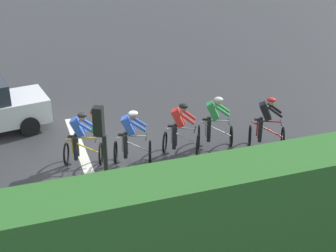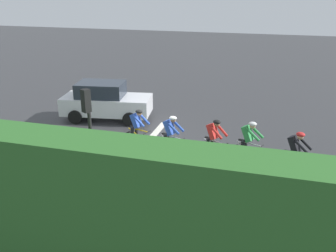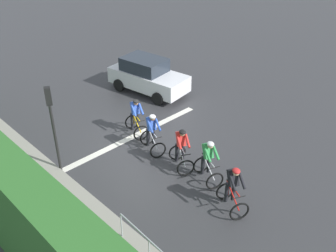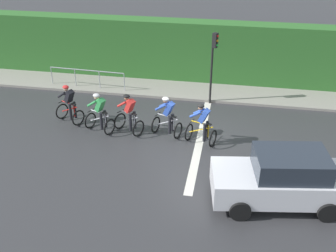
% 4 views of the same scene
% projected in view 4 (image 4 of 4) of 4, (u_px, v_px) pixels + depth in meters
% --- Properties ---
extents(ground_plane, '(80.00, 80.00, 0.00)m').
position_uv_depth(ground_plane, '(191.00, 140.00, 15.90)').
color(ground_plane, '#333335').
extents(sidewalk_kerb, '(2.80, 22.54, 0.12)m').
position_uv_depth(sidewalk_kerb, '(164.00, 86.00, 20.41)').
color(sidewalk_kerb, gray).
rests_on(sidewalk_kerb, ground).
extents(stone_wall_low, '(0.44, 22.54, 0.48)m').
position_uv_depth(stone_wall_low, '(168.00, 76.00, 21.10)').
color(stone_wall_low, tan).
rests_on(stone_wall_low, ground).
extents(hedge_wall, '(1.10, 22.54, 3.11)m').
position_uv_depth(hedge_wall, '(169.00, 50.00, 20.72)').
color(hedge_wall, '#2D6628').
rests_on(hedge_wall, ground).
extents(road_marking_stop_line, '(7.00, 0.30, 0.01)m').
position_uv_depth(road_marking_stop_line, '(200.00, 140.00, 15.84)').
color(road_marking_stop_line, silver).
rests_on(road_marking_stop_line, ground).
extents(cyclist_lead, '(1.09, 1.27, 1.66)m').
position_uv_depth(cyclist_lead, '(69.00, 105.00, 16.80)').
color(cyclist_lead, black).
rests_on(cyclist_lead, ground).
extents(cyclist_second, '(1.03, 1.26, 1.66)m').
position_uv_depth(cyclist_second, '(100.00, 114.00, 16.09)').
color(cyclist_second, black).
rests_on(cyclist_second, ground).
extents(cyclist_mid, '(1.11, 1.27, 1.66)m').
position_uv_depth(cyclist_mid, '(129.00, 115.00, 16.01)').
color(cyclist_mid, black).
rests_on(cyclist_mid, ground).
extents(cyclist_fourth, '(0.99, 1.24, 1.66)m').
position_uv_depth(cyclist_fourth, '(168.00, 118.00, 15.81)').
color(cyclist_fourth, black).
rests_on(cyclist_fourth, ground).
extents(cyclist_trailing, '(0.99, 1.24, 1.66)m').
position_uv_depth(cyclist_trailing, '(202.00, 125.00, 15.28)').
color(cyclist_trailing, black).
rests_on(cyclist_trailing, ground).
extents(car_white, '(2.35, 4.31, 1.76)m').
position_uv_depth(car_white, '(282.00, 179.00, 12.16)').
color(car_white, silver).
rests_on(car_white, ground).
extents(traffic_light_near_crossing, '(0.27, 0.29, 3.34)m').
position_uv_depth(traffic_light_near_crossing, '(213.00, 58.00, 17.72)').
color(traffic_light_near_crossing, black).
rests_on(traffic_light_near_crossing, ground).
extents(pedestrian_railing_kerbside, '(0.24, 3.90, 1.03)m').
position_uv_depth(pedestrian_railing_kerbside, '(87.00, 74.00, 19.86)').
color(pedestrian_railing_kerbside, '#999EA3').
rests_on(pedestrian_railing_kerbside, ground).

